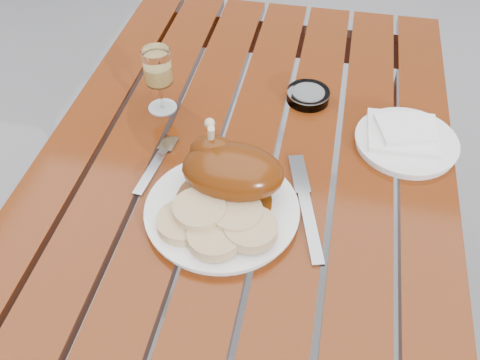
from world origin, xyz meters
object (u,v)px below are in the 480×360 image
at_px(wine_glass, 159,81).
at_px(side_plate, 406,142).
at_px(ashtray, 308,96).
at_px(table, 246,261).
at_px(dinner_plate, 222,211).

distance_m(wine_glass, side_plate, 0.51).
xyz_separation_m(side_plate, ashtray, (-0.21, 0.11, 0.00)).
bearing_deg(side_plate, ashtray, 152.35).
bearing_deg(side_plate, table, -166.01).
bearing_deg(ashtray, dinner_plate, -107.29).
distance_m(wine_glass, ashtray, 0.32).
xyz_separation_m(wine_glass, ashtray, (0.30, 0.09, -0.06)).
distance_m(table, ashtray, 0.44).
bearing_deg(table, dinner_plate, -93.98).
xyz_separation_m(dinner_plate, side_plate, (0.32, 0.25, -0.00)).
height_order(dinner_plate, side_plate, dinner_plate).
xyz_separation_m(dinner_plate, ashtray, (0.11, 0.36, 0.00)).
height_order(table, ashtray, ashtray).
distance_m(dinner_plate, wine_glass, 0.33).
relative_size(table, dinner_plate, 4.44).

